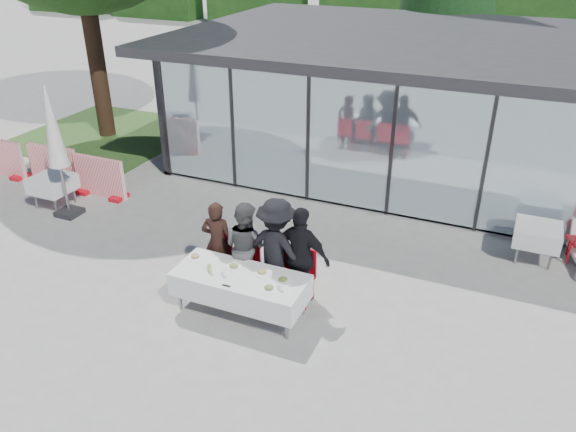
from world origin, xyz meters
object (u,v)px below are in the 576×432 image
object	(u,v)px
diner_chair_b	(247,260)
diner_a	(218,242)
plate_b	(234,266)
plate_c	(262,272)
diner_d	(301,256)
plate_extra	(269,288)
plate_a	(195,256)
market_umbrella	(54,135)
spare_table_left	(52,184)
diner_chair_d	(302,273)
folded_eyeglasses	(226,286)
juice_bottle	(209,268)
dining_table	(240,285)
diner_chair_c	(278,267)
spare_table_right	(537,235)
plate_d	(283,280)
diner_b	(245,246)
diner_c	(277,249)

from	to	relation	value
diner_chair_b	diner_a	bearing A→B (deg)	-176.01
plate_b	plate_c	world-z (taller)	same
diner_d	plate_b	xyz separation A→B (m)	(-1.01, -0.56, -0.13)
plate_c	plate_extra	size ratio (longest dim) A/B	1.00
plate_a	market_umbrella	world-z (taller)	market_umbrella
plate_a	spare_table_left	world-z (taller)	plate_a
diner_chair_d	plate_c	distance (m)	0.78
diner_d	folded_eyeglasses	bearing A→B (deg)	58.30
diner_a	plate_a	distance (m)	0.56
juice_bottle	diner_a	bearing A→B (deg)	111.04
plate_a	dining_table	bearing A→B (deg)	-9.78
diner_d	plate_c	size ratio (longest dim) A/B	6.32
dining_table	diner_chair_d	size ratio (longest dim) A/B	2.32
diner_a	folded_eyeglasses	distance (m)	1.34
dining_table	diner_chair_c	bearing A→B (deg)	64.97
diner_a	juice_bottle	distance (m)	0.90
diner_a	juice_bottle	size ratio (longest dim) A/B	11.25
plate_extra	spare_table_left	bearing A→B (deg)	162.16
diner_chair_c	plate_b	distance (m)	0.84
folded_eyeglasses	spare_table_right	size ratio (longest dim) A/B	0.16
plate_a	diner_a	bearing A→B (deg)	75.65
dining_table	plate_d	xyz separation A→B (m)	(0.74, 0.11, 0.24)
plate_d	folded_eyeglasses	distance (m)	0.92
diner_b	plate_d	xyz separation A→B (m)	(1.00, -0.60, -0.08)
plate_c	spare_table_left	xyz separation A→B (m)	(-6.26, 1.74, -0.22)
spare_table_left	plate_a	bearing A→B (deg)	-19.43
market_umbrella	diner_b	bearing A→B (deg)	-10.72
plate_d	juice_bottle	xyz separation A→B (m)	(-1.24, -0.23, 0.05)
diner_chair_c	market_umbrella	distance (m)	5.89
diner_d	spare_table_right	bearing A→B (deg)	-133.56
plate_d	folded_eyeglasses	xyz separation A→B (m)	(-0.78, -0.49, -0.02)
spare_table_right	diner_chair_c	bearing A→B (deg)	-143.78
diner_chair_d	market_umbrella	size ratio (longest dim) A/B	0.33
diner_chair_b	plate_d	size ratio (longest dim) A/B	3.41
diner_chair_c	market_umbrella	world-z (taller)	market_umbrella
diner_chair_b	diner_d	bearing A→B (deg)	-2.10
diner_c	diner_chair_c	world-z (taller)	diner_c
spare_table_right	diner_chair_b	bearing A→B (deg)	-147.44
plate_d	juice_bottle	bearing A→B (deg)	-169.41
diner_chair_c	folded_eyeglasses	bearing A→B (deg)	-109.50
plate_c	diner_chair_b	bearing A→B (deg)	135.97
diner_chair_d	plate_c	bearing A→B (deg)	-130.52
dining_table	market_umbrella	size ratio (longest dim) A/B	0.75
diner_b	market_umbrella	world-z (taller)	market_umbrella
diner_d	market_umbrella	distance (m)	6.27
diner_b	diner_chair_b	size ratio (longest dim) A/B	1.75
diner_chair_c	diner_d	bearing A→B (deg)	-4.89
juice_bottle	folded_eyeglasses	world-z (taller)	juice_bottle
diner_a	plate_c	distance (m)	1.27
diner_c	market_umbrella	world-z (taller)	market_umbrella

